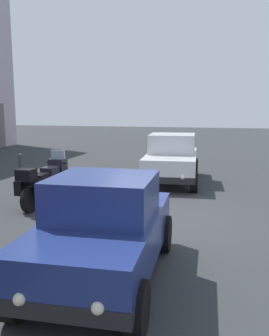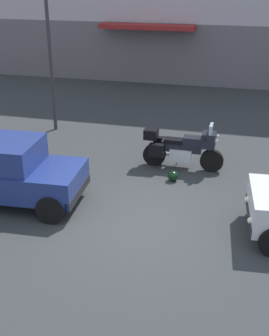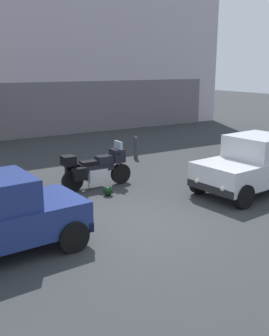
{
  "view_description": "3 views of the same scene",
  "coord_description": "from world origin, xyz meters",
  "px_view_note": "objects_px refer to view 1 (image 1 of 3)",
  "views": [
    {
      "loc": [
        -8.01,
        -1.51,
        2.53
      ],
      "look_at": [
        0.71,
        0.77,
        1.04
      ],
      "focal_mm": 39.02,
      "sensor_mm": 36.0,
      "label": 1
    },
    {
      "loc": [
        1.98,
        -8.17,
        5.17
      ],
      "look_at": [
        -0.36,
        1.1,
        0.81
      ],
      "focal_mm": 47.19,
      "sensor_mm": 36.0,
      "label": 2
    },
    {
      "loc": [
        -4.72,
        -7.2,
        3.56
      ],
      "look_at": [
        0.54,
        1.08,
        1.05
      ],
      "focal_mm": 42.43,
      "sensor_mm": 36.0,
      "label": 3
    }
  ],
  "objects_px": {
    "motorcycle": "(45,181)",
    "bollard_curbside": "(21,165)",
    "car_hatchback_near": "(172,159)",
    "helmet": "(75,202)",
    "car_compact_side": "(104,229)"
  },
  "relations": [
    {
      "from": "motorcycle",
      "to": "car_compact_side",
      "type": "distance_m",
      "value": 4.66
    },
    {
      "from": "motorcycle",
      "to": "car_compact_side",
      "type": "relative_size",
      "value": 0.64
    },
    {
      "from": "motorcycle",
      "to": "car_hatchback_near",
      "type": "bearing_deg",
      "value": -34.94
    },
    {
      "from": "car_compact_side",
      "to": "bollard_curbside",
      "type": "bearing_deg",
      "value": -143.55
    },
    {
      "from": "bollard_curbside",
      "to": "car_hatchback_near",
      "type": "bearing_deg",
      "value": -82.74
    },
    {
      "from": "car_compact_side",
      "to": "bollard_curbside",
      "type": "distance_m",
      "value": 8.76
    },
    {
      "from": "motorcycle",
      "to": "bollard_curbside",
      "type": "relative_size",
      "value": 2.52
    },
    {
      "from": "motorcycle",
      "to": "car_hatchback_near",
      "type": "xyz_separation_m",
      "value": [
        3.81,
        -2.75,
        0.19
      ]
    },
    {
      "from": "car_hatchback_near",
      "to": "car_compact_side",
      "type": "xyz_separation_m",
      "value": [
        -7.44,
        -0.16,
        -0.04
      ]
    },
    {
      "from": "helmet",
      "to": "car_hatchback_near",
      "type": "height_order",
      "value": "car_hatchback_near"
    },
    {
      "from": "motorcycle",
      "to": "helmet",
      "type": "distance_m",
      "value": 1.0
    },
    {
      "from": "helmet",
      "to": "car_compact_side",
      "type": "xyz_separation_m",
      "value": [
        -3.56,
        -2.05,
        0.63
      ]
    },
    {
      "from": "car_compact_side",
      "to": "bollard_curbside",
      "type": "xyz_separation_m",
      "value": [
        6.75,
        5.57,
        -0.29
      ]
    },
    {
      "from": "motorcycle",
      "to": "bollard_curbside",
      "type": "height_order",
      "value": "motorcycle"
    },
    {
      "from": "motorcycle",
      "to": "bollard_curbside",
      "type": "bearing_deg",
      "value": 41.33
    }
  ]
}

